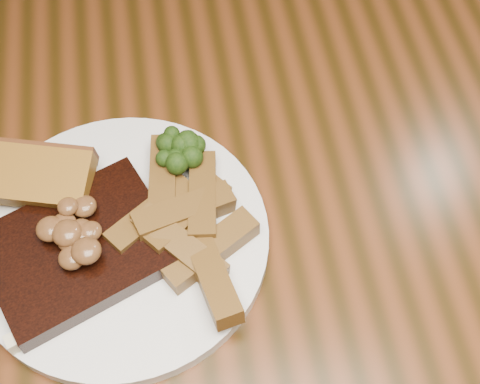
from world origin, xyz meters
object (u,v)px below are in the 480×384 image
object	(u,v)px
plate	(122,240)
steak	(80,250)
dining_table	(238,264)
potato_wedges	(202,226)
garlic_bread	(42,188)

from	to	relation	value
plate	steak	xyz separation A→B (m)	(-0.04, -0.01, 0.02)
steak	dining_table	bearing A→B (deg)	-15.34
dining_table	steak	xyz separation A→B (m)	(-0.15, -0.02, 0.12)
plate	steak	size ratio (longest dim) A/B	1.73
plate	steak	world-z (taller)	steak
steak	potato_wedges	bearing A→B (deg)	-19.08
plate	garlic_bread	bearing A→B (deg)	139.43
potato_wedges	garlic_bread	bearing A→B (deg)	155.58
steak	potato_wedges	size ratio (longest dim) A/B	1.29
dining_table	potato_wedges	xyz separation A→B (m)	(-0.04, -0.01, 0.12)
steak	plate	bearing A→B (deg)	-2.51
dining_table	plate	size ratio (longest dim) A/B	5.72
garlic_bread	potato_wedges	bearing A→B (deg)	-8.04
garlic_bread	potato_wedges	world-z (taller)	potato_wedges
dining_table	garlic_bread	distance (m)	0.22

